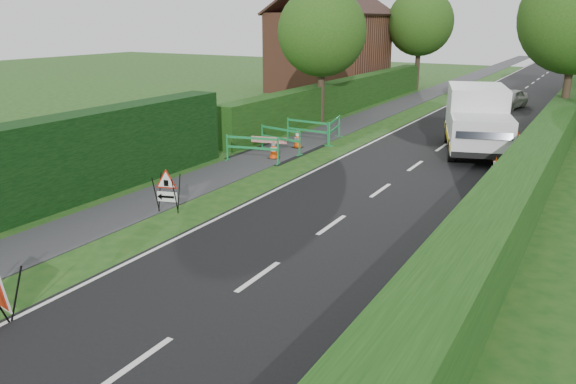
% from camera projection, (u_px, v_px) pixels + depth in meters
% --- Properties ---
extents(ground, '(120.00, 120.00, 0.00)m').
position_uv_depth(ground, '(134.00, 270.00, 11.95)').
color(ground, '#164614').
rests_on(ground, ground).
extents(road_surface, '(6.00, 90.00, 0.02)m').
position_uv_depth(road_surface, '(518.00, 94.00, 39.76)').
color(road_surface, black).
rests_on(road_surface, ground).
extents(footpath, '(2.00, 90.00, 0.02)m').
position_uv_depth(footpath, '(440.00, 89.00, 42.37)').
color(footpath, '#2D2D30').
rests_on(footpath, ground).
extents(hedge_west_far, '(1.00, 24.00, 1.80)m').
position_uv_depth(hedge_west_far, '(345.00, 111.00, 32.56)').
color(hedge_west_far, '#14380F').
rests_on(hedge_west_far, ground).
extents(hedge_east, '(1.20, 50.00, 1.50)m').
position_uv_depth(hedge_east, '(549.00, 154.00, 22.12)').
color(hedge_east, '#14380F').
rests_on(hedge_east, ground).
extents(house_west, '(7.50, 7.40, 7.88)m').
position_uv_depth(house_west, '(329.00, 50.00, 40.70)').
color(house_west, brown).
rests_on(house_west, ground).
extents(tree_nw, '(4.40, 4.40, 6.70)m').
position_uv_depth(tree_nw, '(322.00, 32.00, 27.73)').
color(tree_nw, '#2D2116').
rests_on(tree_nw, ground).
extents(tree_fw, '(4.80, 4.80, 7.24)m').
position_uv_depth(tree_fw, '(420.00, 23.00, 40.88)').
color(tree_fw, '#2D2116').
rests_on(tree_fw, ground).
extents(triangle_sign, '(0.89, 0.89, 1.04)m').
position_uv_depth(triangle_sign, '(166.00, 188.00, 15.23)').
color(triangle_sign, black).
rests_on(triangle_sign, ground).
extents(works_van, '(3.64, 5.90, 2.52)m').
position_uv_depth(works_van, '(477.00, 119.00, 22.15)').
color(works_van, silver).
rests_on(works_van, ground).
extents(traffic_cone_0, '(0.38, 0.38, 0.79)m').
position_uv_depth(traffic_cone_0, '(495.00, 168.00, 18.53)').
color(traffic_cone_0, black).
rests_on(traffic_cone_0, ground).
extents(traffic_cone_1, '(0.38, 0.38, 0.79)m').
position_uv_depth(traffic_cone_1, '(498.00, 152.00, 20.75)').
color(traffic_cone_1, black).
rests_on(traffic_cone_1, ground).
extents(traffic_cone_2, '(0.38, 0.38, 0.79)m').
position_uv_depth(traffic_cone_2, '(517.00, 140.00, 22.71)').
color(traffic_cone_2, black).
rests_on(traffic_cone_2, ground).
extents(traffic_cone_3, '(0.38, 0.38, 0.79)m').
position_uv_depth(traffic_cone_3, '(274.00, 149.00, 21.30)').
color(traffic_cone_3, black).
rests_on(traffic_cone_3, ground).
extents(traffic_cone_4, '(0.38, 0.38, 0.79)m').
position_uv_depth(traffic_cone_4, '(298.00, 139.00, 23.04)').
color(traffic_cone_4, black).
rests_on(traffic_cone_4, ground).
extents(ped_barrier_0, '(2.09, 0.78, 1.00)m').
position_uv_depth(ped_barrier_0, '(252.00, 146.00, 20.66)').
color(ped_barrier_0, '#18873F').
rests_on(ped_barrier_0, ground).
extents(ped_barrier_1, '(2.09, 0.75, 1.00)m').
position_uv_depth(ped_barrier_1, '(280.00, 136.00, 22.30)').
color(ped_barrier_1, '#18873F').
rests_on(ped_barrier_1, ground).
extents(ped_barrier_2, '(2.08, 0.46, 1.00)m').
position_uv_depth(ped_barrier_2, '(308.00, 128.00, 23.92)').
color(ped_barrier_2, '#18873F').
rests_on(ped_barrier_2, ground).
extents(ped_barrier_3, '(0.80, 2.09, 1.00)m').
position_uv_depth(ped_barrier_3, '(335.00, 127.00, 24.24)').
color(ped_barrier_3, '#18873F').
rests_on(ped_barrier_3, ground).
extents(redwhite_plank, '(1.47, 0.39, 0.25)m').
position_uv_depth(redwhite_plank, '(269.00, 151.00, 22.67)').
color(redwhite_plank, red).
rests_on(redwhite_plank, ground).
extents(hatchback_car, '(1.97, 3.50, 1.12)m').
position_uv_depth(hatchback_car, '(509.00, 99.00, 33.26)').
color(hatchback_car, silver).
rests_on(hatchback_car, ground).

